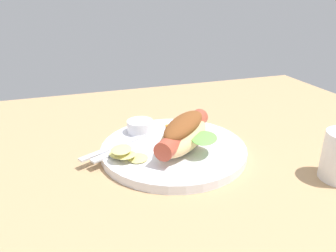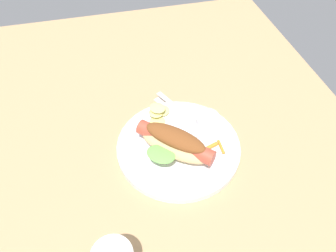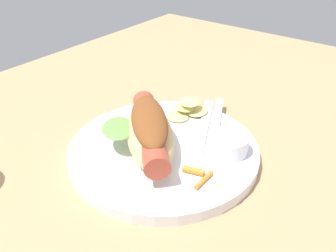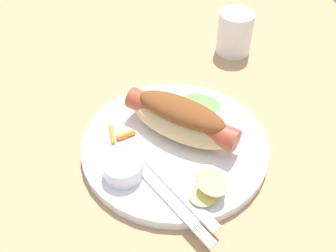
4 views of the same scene
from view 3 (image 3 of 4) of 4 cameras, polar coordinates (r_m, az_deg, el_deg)
name	(u,v)px [view 3 (image 3 of 4)]	position (r cm, az deg, el deg)	size (l,w,h in cm)	color
ground_plane	(167,149)	(53.84, -0.18, -3.78)	(120.00, 90.00, 1.80)	tan
plate	(163,151)	(50.72, -0.73, -3.96)	(26.84, 26.84, 1.60)	white
hot_dog	(148,130)	(48.43, -3.30, -0.62)	(15.65, 15.92, 5.91)	#DBB77A
sauce_ramekin	(229,144)	(49.16, 9.74, -2.90)	(5.31, 5.31, 2.47)	white
fork	(217,122)	(55.87, 7.81, 0.68)	(13.97, 7.67, 0.40)	silver
knife	(204,125)	(54.89, 5.84, 0.18)	(15.68, 1.40, 0.36)	silver
chips_pile	(187,109)	(57.34, 3.07, 2.73)	(7.47, 6.29, 2.42)	#D9D076
carrot_garnish	(197,174)	(44.89, 4.73, -7.74)	(3.59, 3.70, 0.87)	orange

